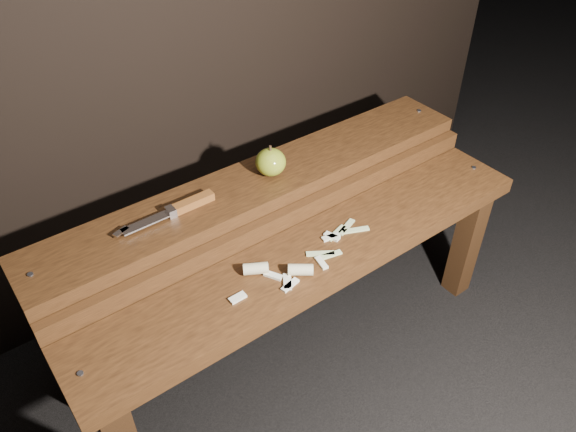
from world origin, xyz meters
TOP-DOWN VIEW (x-y plane):
  - ground at (0.00, 0.00)m, footprint 60.00×60.00m
  - bench_front_tier at (0.00, -0.06)m, footprint 1.20×0.20m
  - bench_rear_tier at (0.00, 0.17)m, footprint 1.20×0.21m
  - apple at (0.03, 0.17)m, footprint 0.08×0.08m
  - knife at (-0.22, 0.17)m, footprint 0.25×0.03m
  - apple_scraps at (-0.08, -0.06)m, footprint 0.40×0.11m

SIDE VIEW (x-z plane):
  - ground at x=0.00m, z-range 0.00..0.00m
  - bench_front_tier at x=0.00m, z-range 0.14..0.56m
  - bench_rear_tier at x=0.00m, z-range 0.16..0.67m
  - apple_scraps at x=-0.08m, z-range 0.42..0.44m
  - knife at x=-0.22m, z-range 0.50..0.52m
  - apple at x=0.03m, z-range 0.49..0.57m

